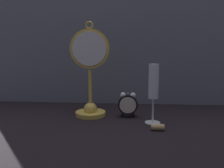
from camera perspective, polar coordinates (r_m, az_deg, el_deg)
ground_plane at (r=0.90m, az=-0.39°, el=-9.17°), size 4.00×4.00×0.00m
fabric_backdrop_drape at (r=1.18m, az=0.93°, el=11.30°), size 1.34×0.01×0.66m
pocket_watch_on_stand at (r=0.98m, az=-5.05°, el=1.51°), size 0.15×0.12×0.37m
alarm_clock_twin_bell at (r=0.97m, az=3.64°, el=-4.46°), size 0.08×0.03×0.10m
champagne_flute at (r=0.89m, az=9.45°, el=-0.55°), size 0.06×0.06×0.21m
wine_cork at (r=0.85m, az=10.40°, el=-9.68°), size 0.04×0.02×0.02m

